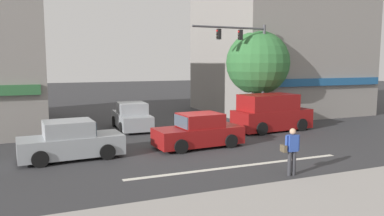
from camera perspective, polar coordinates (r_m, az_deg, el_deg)
ground_plane at (r=17.56m, az=1.60°, el=-5.97°), size 120.00×120.00×0.00m
lane_marking_stripe at (r=14.54m, az=7.30°, el=-8.78°), size 9.00×0.24×0.01m
sidewalk_curb at (r=10.70m, az=21.15°, el=-14.65°), size 40.00×5.00×0.16m
building_right_corner at (r=30.94m, az=12.87°, el=9.60°), size 10.81×10.35×10.88m
street_tree at (r=24.47m, az=10.01°, el=6.77°), size 4.07×4.07×5.93m
utility_pole_near_left at (r=20.33m, az=-27.07°, el=7.50°), size 1.40×0.22×8.47m
traffic_light_mast at (r=23.05m, az=8.85°, el=7.50°), size 4.89×0.28×6.20m
van_waiting_far at (r=22.06m, az=11.91°, el=-0.80°), size 4.73×2.31×2.11m
sedan_parked_curbside at (r=16.16m, az=-17.98°, el=-4.89°), size 4.21×2.09×1.58m
sedan_crossing_leftbound at (r=22.38m, az=-9.15°, el=-1.39°), size 2.00×4.16×1.58m
sedan_crossing_rightbound at (r=17.47m, az=1.01°, el=-3.66°), size 4.20×2.08×1.58m
pedestrian_foreground_with_bag at (r=13.53m, az=14.93°, el=-6.01°), size 0.67×0.33×1.67m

